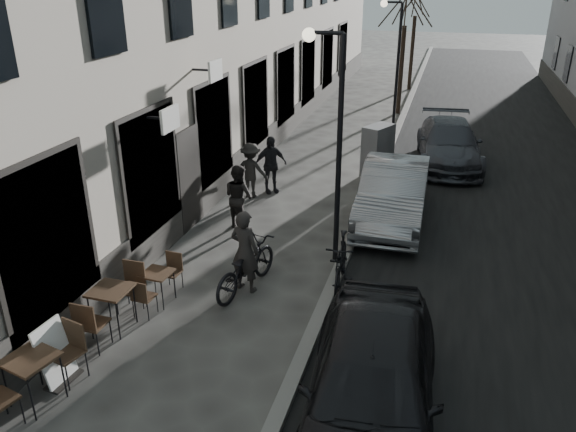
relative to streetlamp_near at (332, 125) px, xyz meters
The scene contains 20 objects.
road 11.23m from the streetlamp_near, 68.09° to the left, with size 7.30×60.00×0.00m, color black.
kerb 10.48m from the streetlamp_near, 87.87° to the left, with size 0.25×60.00×0.12m, color gray.
streetlamp_near is the anchor object (origin of this frame).
streetlamp_far 12.00m from the streetlamp_near, 90.00° to the left, with size 0.90×0.28×5.09m.
tree_near 15.08m from the streetlamp_near, 89.72° to the left, with size 2.40×2.40×5.70m.
tree_far 21.05m from the streetlamp_near, 89.80° to the left, with size 2.40×2.40×5.70m.
bistro_set_a 7.23m from the streetlamp_near, 119.26° to the right, with size 0.84×1.75×1.00m.
bistro_set_b 5.65m from the streetlamp_near, 130.25° to the right, with size 0.69×1.69×1.00m.
bistro_set_c 4.84m from the streetlamp_near, 135.91° to the right, with size 0.59×1.38×0.80m.
sign_board 6.85m from the streetlamp_near, 121.59° to the right, with size 0.41×0.64×1.06m.
utility_cabinet 6.60m from the streetlamp_near, 87.47° to the left, with size 0.60×1.08×1.63m, color slate.
bicycle 3.46m from the streetlamp_near, 126.61° to the right, with size 0.72×2.07×1.09m, color black.
cyclist_rider 3.21m from the streetlamp_near, 126.61° to the right, with size 0.65×0.42×1.78m, color #272321.
pedestrian_near 3.64m from the streetlamp_near, 157.23° to the left, with size 0.82×0.64×1.68m, color black.
pedestrian_mid 4.97m from the streetlamp_near, 133.29° to the left, with size 1.05×0.60×1.62m, color #272522.
pedestrian_far 5.05m from the streetlamp_near, 124.81° to the left, with size 1.01×0.42×1.72m, color black.
car_near 5.78m from the streetlamp_near, 71.34° to the right, with size 1.88×4.68×1.59m, color black.
car_mid 3.73m from the streetlamp_near, 65.86° to the left, with size 1.65×4.72×1.56m, color gray.
car_far 8.68m from the streetlamp_near, 72.77° to the left, with size 2.01×4.95×1.44m, color #393C43.
moped 2.90m from the streetlamp_near, 66.55° to the right, with size 0.54×1.92×1.15m, color black.
Camera 1 is at (2.12, -5.34, 6.13)m, focal length 35.00 mm.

